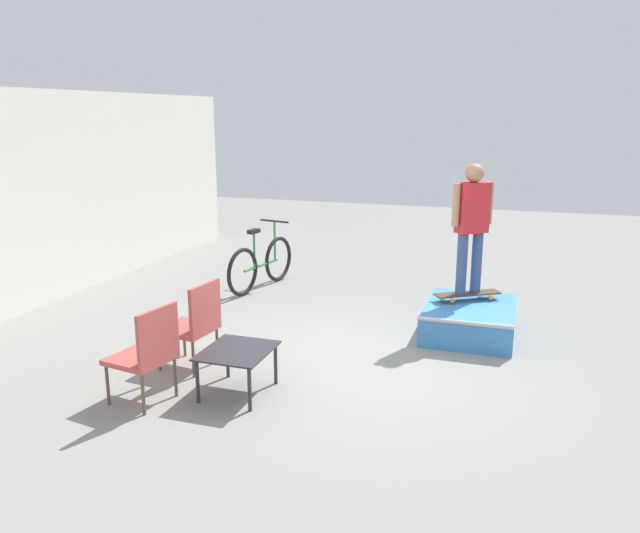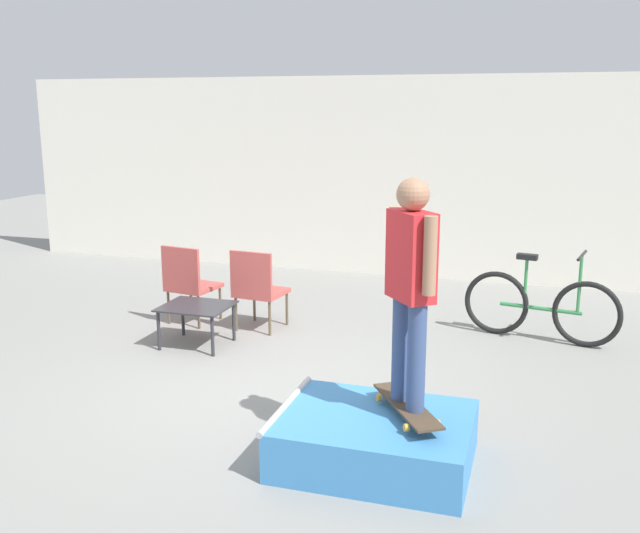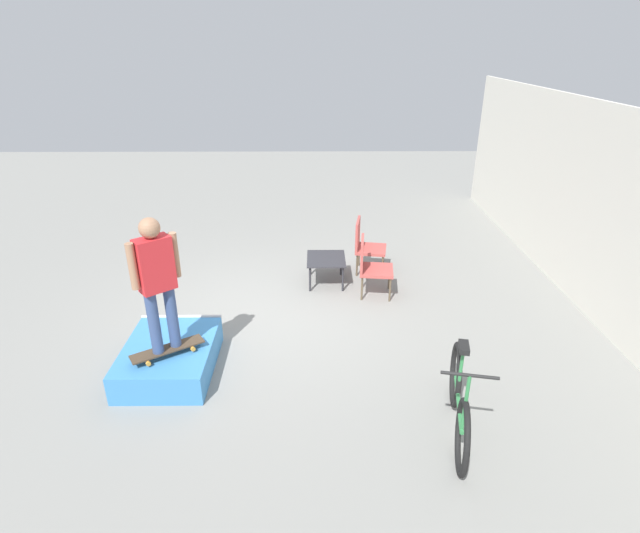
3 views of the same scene
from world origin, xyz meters
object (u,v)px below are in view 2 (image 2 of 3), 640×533
object	(u,v)px
patio_chair_left	(189,281)
bicycle	(541,307)
skate_ramp_box	(375,440)
person_skater	(411,276)
coffee_table	(196,310)
skateboard_on_ramp	(407,406)
patio_chair_right	(257,286)

from	to	relation	value
patio_chair_left	bicycle	world-z (taller)	bicycle
skate_ramp_box	person_skater	size ratio (longest dim) A/B	0.86
bicycle	patio_chair_left	bearing A→B (deg)	-160.60
patio_chair_left	coffee_table	bearing A→B (deg)	132.33
skateboard_on_ramp	coffee_table	world-z (taller)	skateboard_on_ramp
patio_chair_left	person_skater	bearing A→B (deg)	149.23
skateboard_on_ramp	bicycle	bearing A→B (deg)	131.41
coffee_table	patio_chair_right	bearing A→B (deg)	58.64
skateboard_on_ramp	bicycle	xyz separation A→B (m)	(0.89, 3.23, -0.06)
bicycle	patio_chair_right	bearing A→B (deg)	-158.25
skate_ramp_box	coffee_table	xyz separation A→B (m)	(-2.44, 1.99, 0.21)
coffee_table	patio_chair_right	xyz separation A→B (m)	(0.43, 0.70, 0.13)
skate_ramp_box	patio_chair_left	bearing A→B (deg)	137.06
bicycle	skateboard_on_ramp	bearing A→B (deg)	-94.53
person_skater	coffee_table	bearing A→B (deg)	-165.99
skate_ramp_box	person_skater	bearing A→B (deg)	16.16
skate_ramp_box	patio_chair_right	bearing A→B (deg)	126.83
skate_ramp_box	skateboard_on_ramp	size ratio (longest dim) A/B	1.69
patio_chair_left	patio_chair_right	world-z (taller)	same
person_skater	bicycle	bearing A→B (deg)	124.54
coffee_table	patio_chair_left	world-z (taller)	patio_chair_left
skateboard_on_ramp	skate_ramp_box	bearing A→B (deg)	-106.97
patio_chair_right	bicycle	size ratio (longest dim) A/B	0.56
skate_ramp_box	skateboard_on_ramp	world-z (taller)	skateboard_on_ramp
person_skater	coffee_table	distance (m)	3.44
skate_ramp_box	bicycle	xyz separation A→B (m)	(1.11, 3.29, 0.21)
patio_chair_right	person_skater	bearing A→B (deg)	136.62
skate_ramp_box	person_skater	distance (m)	1.25
skateboard_on_ramp	patio_chair_left	world-z (taller)	patio_chair_left
person_skater	coffee_table	size ratio (longest dim) A/B	2.23
person_skater	bicycle	distance (m)	3.50
skateboard_on_ramp	patio_chair_left	distance (m)	4.08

